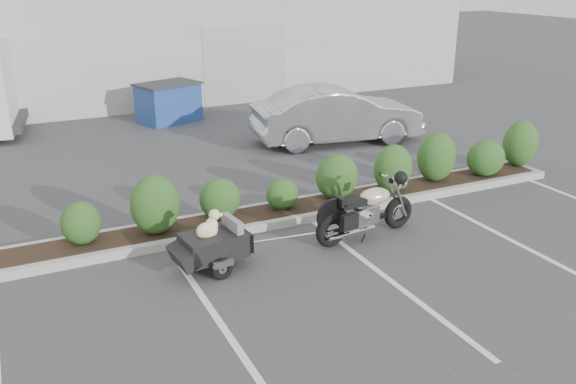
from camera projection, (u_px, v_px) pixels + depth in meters
name	position (u px, v px, depth m)	size (l,w,h in m)	color
ground	(296.00, 275.00, 9.30)	(90.00, 90.00, 0.00)	#38383A
planter_kerb	(292.00, 211.00, 11.54)	(12.00, 1.00, 0.15)	#9E9E93
building	(97.00, 35.00, 22.99)	(26.00, 10.00, 4.00)	#9EA099
motorcycle	(367.00, 212.00, 10.46)	(2.08, 0.76, 1.19)	black
pet_trailer	(212.00, 244.00, 9.37)	(1.67, 0.94, 0.99)	black
sedan	(337.00, 115.00, 16.13)	(1.56, 4.48, 1.48)	#AFB0B6
dumpster	(169.00, 102.00, 18.36)	(2.08, 1.74, 1.17)	navy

